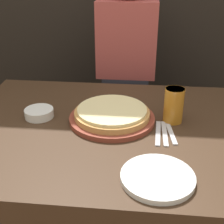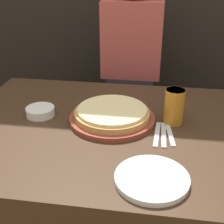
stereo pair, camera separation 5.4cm
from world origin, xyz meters
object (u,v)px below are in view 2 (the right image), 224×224
at_px(beer_glass, 174,105).
at_px(spoon, 170,135).
at_px(dinner_plate, 152,179).
at_px(pizza_on_board, 112,115).
at_px(diner_person, 131,84).
at_px(side_bowl, 40,111).
at_px(dinner_knife, 164,135).
at_px(fork, 157,134).

distance_m(beer_glass, spoon, 0.13).
bearing_deg(beer_glass, dinner_plate, -100.35).
xyz_separation_m(dinner_plate, spoon, (0.06, 0.28, -0.01)).
xyz_separation_m(pizza_on_board, diner_person, (0.02, 0.63, -0.11)).
bearing_deg(side_bowl, pizza_on_board, -0.50).
xyz_separation_m(dinner_plate, side_bowl, (-0.49, 0.37, 0.01)).
bearing_deg(beer_glass, diner_person, 110.73).
bearing_deg(dinner_plate, beer_glass, 79.65).
relative_size(dinner_plate, spoon, 1.45).
bearing_deg(beer_glass, spoon, -95.72).
distance_m(beer_glass, diner_person, 0.67).
distance_m(dinner_knife, diner_person, 0.75).
height_order(pizza_on_board, dinner_knife, pizza_on_board).
relative_size(beer_glass, side_bowl, 1.19).
distance_m(pizza_on_board, beer_glass, 0.25).
xyz_separation_m(beer_glass, fork, (-0.06, -0.11, -0.08)).
height_order(beer_glass, spoon, beer_glass).
xyz_separation_m(pizza_on_board, side_bowl, (-0.31, 0.00, -0.01)).
relative_size(side_bowl, spoon, 0.77).
xyz_separation_m(beer_glass, diner_person, (-0.23, 0.61, -0.16)).
relative_size(beer_glass, dinner_knife, 0.78).
distance_m(fork, spoon, 0.05).
bearing_deg(diner_person, spoon, -72.99).
xyz_separation_m(dinner_plate, dinner_knife, (0.03, 0.28, -0.01)).
xyz_separation_m(side_bowl, fork, (0.50, -0.09, -0.02)).
bearing_deg(fork, spoon, -0.00).
bearing_deg(diner_person, fork, -76.72).
relative_size(pizza_on_board, dinner_plate, 1.54).
bearing_deg(beer_glass, fork, -119.29).
relative_size(fork, diner_person, 0.14).
distance_m(beer_glass, side_bowl, 0.56).
xyz_separation_m(dinner_plate, diner_person, (-0.16, 0.99, -0.09)).
distance_m(beer_glass, dinner_plate, 0.40).
xyz_separation_m(spoon, diner_person, (-0.22, 0.72, -0.08)).
bearing_deg(spoon, dinner_plate, -102.12).
bearing_deg(fork, diner_person, 103.28).
height_order(dinner_knife, spoon, same).
bearing_deg(fork, beer_glass, 60.71).
distance_m(side_bowl, spoon, 0.55).
distance_m(spoon, diner_person, 0.75).
bearing_deg(fork, dinner_plate, -92.01).
bearing_deg(spoon, side_bowl, 170.74).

